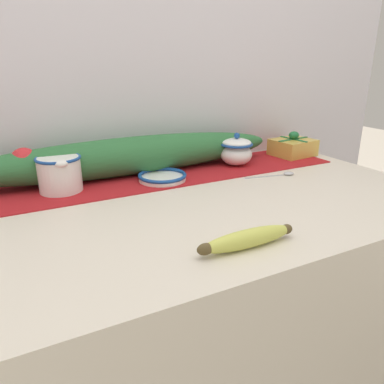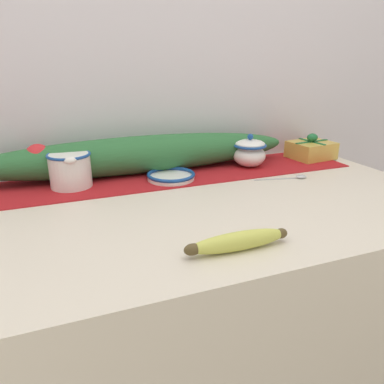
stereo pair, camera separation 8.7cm
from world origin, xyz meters
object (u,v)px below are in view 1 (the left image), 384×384
cream_pitcher (60,172)px  banana (247,239)px  sugar_bowl (236,151)px  gift_box (293,147)px  small_dish (162,177)px  spoon (285,174)px

cream_pitcher → banana: cream_pitcher is taller
sugar_bowl → gift_box: size_ratio=0.70×
cream_pitcher → sugar_bowl: sugar_bowl is taller
small_dish → spoon: 0.38m
cream_pitcher → gift_box: (0.83, 0.02, -0.02)m
sugar_bowl → banana: bearing=-121.7°
cream_pitcher → sugar_bowl: bearing=-0.1°
banana → small_dish: bearing=87.6°
spoon → cream_pitcher: bearing=177.9°
banana → gift_box: size_ratio=1.38×
sugar_bowl → banana: 0.58m
cream_pitcher → small_dish: cream_pitcher is taller
cream_pitcher → banana: (0.26, -0.50, -0.04)m
sugar_bowl → banana: size_ratio=0.51×
cream_pitcher → spoon: bearing=-14.3°
cream_pitcher → spoon: (0.64, -0.16, -0.05)m
spoon → gift_box: size_ratio=1.04×
small_dish → gift_box: bearing=5.8°
cream_pitcher → spoon: cream_pitcher is taller
sugar_bowl → small_dish: sugar_bowl is taller
cream_pitcher → sugar_bowl: (0.57, -0.00, -0.00)m
banana → spoon: bearing=41.2°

